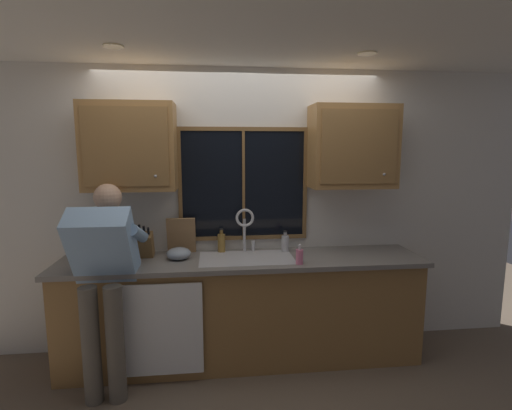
{
  "coord_description": "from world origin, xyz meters",
  "views": [
    {
      "loc": [
        -0.24,
        -3.45,
        1.85
      ],
      "look_at": [
        0.11,
        -0.3,
        1.38
      ],
      "focal_mm": 26.83,
      "sensor_mm": 36.0,
      "label": 1
    }
  ],
  "objects_px": {
    "mixing_bowl": "(179,254)",
    "bottle_tall_clear": "(221,242)",
    "soap_dispenser": "(299,256)",
    "cutting_board": "(181,236)",
    "knife_block": "(146,245)",
    "person_standing": "(104,269)",
    "bottle_green_glass": "(285,243)"
  },
  "relations": [
    {
      "from": "knife_block",
      "to": "mixing_bowl",
      "type": "relative_size",
      "value": 1.57
    },
    {
      "from": "bottle_green_glass",
      "to": "knife_block",
      "type": "bearing_deg",
      "value": -177.38
    },
    {
      "from": "soap_dispenser",
      "to": "bottle_green_glass",
      "type": "xyz_separation_m",
      "value": [
        -0.04,
        0.39,
        0.01
      ]
    },
    {
      "from": "bottle_green_glass",
      "to": "person_standing",
      "type": "bearing_deg",
      "value": -161.19
    },
    {
      "from": "bottle_green_glass",
      "to": "bottle_tall_clear",
      "type": "height_order",
      "value": "bottle_tall_clear"
    },
    {
      "from": "person_standing",
      "to": "cutting_board",
      "type": "xyz_separation_m",
      "value": [
        0.52,
        0.54,
        0.11
      ]
    },
    {
      "from": "soap_dispenser",
      "to": "bottle_tall_clear",
      "type": "xyz_separation_m",
      "value": [
        -0.62,
        0.44,
        0.02
      ]
    },
    {
      "from": "mixing_bowl",
      "to": "soap_dispenser",
      "type": "relative_size",
      "value": 1.21
    },
    {
      "from": "cutting_board",
      "to": "soap_dispenser",
      "type": "distance_m",
      "value": 1.07
    },
    {
      "from": "knife_block",
      "to": "mixing_bowl",
      "type": "xyz_separation_m",
      "value": [
        0.28,
        -0.07,
        -0.06
      ]
    },
    {
      "from": "soap_dispenser",
      "to": "cutting_board",
      "type": "bearing_deg",
      "value": 155.94
    },
    {
      "from": "cutting_board",
      "to": "knife_block",
      "type": "bearing_deg",
      "value": -160.44
    },
    {
      "from": "soap_dispenser",
      "to": "bottle_green_glass",
      "type": "distance_m",
      "value": 0.39
    },
    {
      "from": "soap_dispenser",
      "to": "person_standing",
      "type": "bearing_deg",
      "value": -175.9
    },
    {
      "from": "person_standing",
      "to": "bottle_green_glass",
      "type": "height_order",
      "value": "person_standing"
    },
    {
      "from": "cutting_board",
      "to": "bottle_green_glass",
      "type": "distance_m",
      "value": 0.93
    },
    {
      "from": "soap_dispenser",
      "to": "mixing_bowl",
      "type": "bearing_deg",
      "value": 165.25
    },
    {
      "from": "person_standing",
      "to": "mixing_bowl",
      "type": "xyz_separation_m",
      "value": [
        0.51,
        0.37,
        -0.0
      ]
    },
    {
      "from": "cutting_board",
      "to": "mixing_bowl",
      "type": "height_order",
      "value": "cutting_board"
    },
    {
      "from": "person_standing",
      "to": "knife_block",
      "type": "bearing_deg",
      "value": 62.42
    },
    {
      "from": "cutting_board",
      "to": "bottle_tall_clear",
      "type": "distance_m",
      "value": 0.36
    },
    {
      "from": "bottle_tall_clear",
      "to": "soap_dispenser",
      "type": "bearing_deg",
      "value": -35.44
    },
    {
      "from": "person_standing",
      "to": "knife_block",
      "type": "distance_m",
      "value": 0.5
    },
    {
      "from": "person_standing",
      "to": "cutting_board",
      "type": "bearing_deg",
      "value": 46.11
    },
    {
      "from": "bottle_green_glass",
      "to": "bottle_tall_clear",
      "type": "distance_m",
      "value": 0.58
    },
    {
      "from": "mixing_bowl",
      "to": "bottle_tall_clear",
      "type": "relative_size",
      "value": 0.95
    },
    {
      "from": "cutting_board",
      "to": "bottle_tall_clear",
      "type": "xyz_separation_m",
      "value": [
        0.35,
        0.01,
        -0.07
      ]
    },
    {
      "from": "person_standing",
      "to": "bottle_green_glass",
      "type": "xyz_separation_m",
      "value": [
        1.45,
        0.49,
        0.03
      ]
    },
    {
      "from": "bottle_green_glass",
      "to": "mixing_bowl",
      "type": "bearing_deg",
      "value": -172.28
    },
    {
      "from": "knife_block",
      "to": "bottle_green_glass",
      "type": "distance_m",
      "value": 1.22
    },
    {
      "from": "mixing_bowl",
      "to": "cutting_board",
      "type": "bearing_deg",
      "value": 86.3
    },
    {
      "from": "knife_block",
      "to": "bottle_green_glass",
      "type": "bearing_deg",
      "value": 2.62
    }
  ]
}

